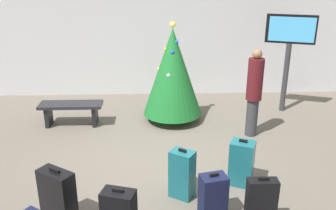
{
  "coord_description": "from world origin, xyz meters",
  "views": [
    {
      "loc": [
        -0.05,
        -5.5,
        3.11
      ],
      "look_at": [
        0.17,
        0.34,
        0.9
      ],
      "focal_mm": 39.0,
      "sensor_mm": 36.0,
      "label": 1
    }
  ],
  "objects_px": {
    "waiting_bench": "(71,109)",
    "traveller_0": "(254,91)",
    "suitcase_4": "(182,174)",
    "suitcase_8": "(261,204)",
    "flight_info_kiosk": "(289,43)",
    "suitcase_7": "(58,198)",
    "suitcase_6": "(242,163)",
    "holiday_tree": "(173,72)",
    "suitcase_3": "(213,197)"
  },
  "relations": [
    {
      "from": "suitcase_4",
      "to": "suitcase_7",
      "type": "xyz_separation_m",
      "value": [
        -1.61,
        -0.55,
        0.03
      ]
    },
    {
      "from": "suitcase_7",
      "to": "suitcase_8",
      "type": "bearing_deg",
      "value": -3.66
    },
    {
      "from": "suitcase_3",
      "to": "traveller_0",
      "type": "bearing_deg",
      "value": 65.42
    },
    {
      "from": "suitcase_4",
      "to": "suitcase_8",
      "type": "xyz_separation_m",
      "value": [
        0.93,
        -0.71,
        -0.01
      ]
    },
    {
      "from": "waiting_bench",
      "to": "suitcase_4",
      "type": "xyz_separation_m",
      "value": [
        2.11,
        -2.64,
        0.01
      ]
    },
    {
      "from": "waiting_bench",
      "to": "suitcase_8",
      "type": "distance_m",
      "value": 4.53
    },
    {
      "from": "traveller_0",
      "to": "suitcase_4",
      "type": "distance_m",
      "value": 2.58
    },
    {
      "from": "holiday_tree",
      "to": "suitcase_7",
      "type": "xyz_separation_m",
      "value": [
        -1.61,
        -3.37,
        -0.69
      ]
    },
    {
      "from": "holiday_tree",
      "to": "suitcase_6",
      "type": "xyz_separation_m",
      "value": [
        0.92,
        -2.53,
        -0.73
      ]
    },
    {
      "from": "waiting_bench",
      "to": "suitcase_6",
      "type": "height_order",
      "value": "suitcase_6"
    },
    {
      "from": "suitcase_3",
      "to": "suitcase_4",
      "type": "bearing_deg",
      "value": 127.5
    },
    {
      "from": "suitcase_7",
      "to": "suitcase_8",
      "type": "distance_m",
      "value": 2.55
    },
    {
      "from": "suitcase_6",
      "to": "suitcase_4",
      "type": "bearing_deg",
      "value": -162.17
    },
    {
      "from": "traveller_0",
      "to": "suitcase_7",
      "type": "height_order",
      "value": "traveller_0"
    },
    {
      "from": "suitcase_3",
      "to": "suitcase_7",
      "type": "distance_m",
      "value": 1.98
    },
    {
      "from": "suitcase_3",
      "to": "suitcase_8",
      "type": "height_order",
      "value": "suitcase_8"
    },
    {
      "from": "traveller_0",
      "to": "suitcase_3",
      "type": "relative_size",
      "value": 2.62
    },
    {
      "from": "waiting_bench",
      "to": "suitcase_4",
      "type": "distance_m",
      "value": 3.38
    },
    {
      "from": "waiting_bench",
      "to": "traveller_0",
      "type": "relative_size",
      "value": 0.75
    },
    {
      "from": "waiting_bench",
      "to": "suitcase_6",
      "type": "distance_m",
      "value": 3.83
    },
    {
      "from": "holiday_tree",
      "to": "traveller_0",
      "type": "distance_m",
      "value": 1.72
    },
    {
      "from": "holiday_tree",
      "to": "suitcase_4",
      "type": "bearing_deg",
      "value": -90.02
    },
    {
      "from": "flight_info_kiosk",
      "to": "suitcase_7",
      "type": "height_order",
      "value": "flight_info_kiosk"
    },
    {
      "from": "holiday_tree",
      "to": "flight_info_kiosk",
      "type": "height_order",
      "value": "flight_info_kiosk"
    },
    {
      "from": "suitcase_3",
      "to": "flight_info_kiosk",
      "type": "bearing_deg",
      "value": 59.84
    },
    {
      "from": "waiting_bench",
      "to": "traveller_0",
      "type": "xyz_separation_m",
      "value": [
        3.63,
        -0.62,
        0.57
      ]
    },
    {
      "from": "suitcase_4",
      "to": "suitcase_7",
      "type": "relative_size",
      "value": 0.94
    },
    {
      "from": "flight_info_kiosk",
      "to": "suitcase_4",
      "type": "bearing_deg",
      "value": -127.86
    },
    {
      "from": "suitcase_8",
      "to": "flight_info_kiosk",
      "type": "bearing_deg",
      "value": 67.83
    },
    {
      "from": "flight_info_kiosk",
      "to": "waiting_bench",
      "type": "relative_size",
      "value": 1.69
    },
    {
      "from": "flight_info_kiosk",
      "to": "traveller_0",
      "type": "xyz_separation_m",
      "value": [
        -1.06,
        -1.29,
        -0.65
      ]
    },
    {
      "from": "traveller_0",
      "to": "suitcase_6",
      "type": "xyz_separation_m",
      "value": [
        -0.59,
        -1.72,
        -0.56
      ]
    },
    {
      "from": "traveller_0",
      "to": "suitcase_4",
      "type": "height_order",
      "value": "traveller_0"
    },
    {
      "from": "suitcase_3",
      "to": "suitcase_6",
      "type": "distance_m",
      "value": 0.95
    },
    {
      "from": "waiting_bench",
      "to": "traveller_0",
      "type": "height_order",
      "value": "traveller_0"
    },
    {
      "from": "traveller_0",
      "to": "suitcase_3",
      "type": "height_order",
      "value": "traveller_0"
    },
    {
      "from": "holiday_tree",
      "to": "suitcase_4",
      "type": "xyz_separation_m",
      "value": [
        -0.0,
        -2.82,
        -0.72
      ]
    },
    {
      "from": "waiting_bench",
      "to": "suitcase_8",
      "type": "relative_size",
      "value": 1.75
    },
    {
      "from": "suitcase_4",
      "to": "waiting_bench",
      "type": "bearing_deg",
      "value": 128.67
    },
    {
      "from": "traveller_0",
      "to": "suitcase_4",
      "type": "xyz_separation_m",
      "value": [
        -1.51,
        -2.02,
        -0.56
      ]
    },
    {
      "from": "flight_info_kiosk",
      "to": "suitcase_7",
      "type": "distance_m",
      "value": 5.81
    },
    {
      "from": "traveller_0",
      "to": "suitcase_6",
      "type": "distance_m",
      "value": 1.91
    },
    {
      "from": "suitcase_4",
      "to": "suitcase_7",
      "type": "height_order",
      "value": "suitcase_7"
    },
    {
      "from": "waiting_bench",
      "to": "suitcase_8",
      "type": "xyz_separation_m",
      "value": [
        3.05,
        -3.35,
        -0.0
      ]
    },
    {
      "from": "flight_info_kiosk",
      "to": "suitcase_3",
      "type": "bearing_deg",
      "value": -120.16
    },
    {
      "from": "waiting_bench",
      "to": "suitcase_7",
      "type": "height_order",
      "value": "suitcase_7"
    },
    {
      "from": "holiday_tree",
      "to": "suitcase_3",
      "type": "distance_m",
      "value": 3.41
    },
    {
      "from": "suitcase_6",
      "to": "suitcase_8",
      "type": "distance_m",
      "value": 1.01
    },
    {
      "from": "waiting_bench",
      "to": "suitcase_7",
      "type": "bearing_deg",
      "value": -81.02
    },
    {
      "from": "suitcase_3",
      "to": "suitcase_6",
      "type": "relative_size",
      "value": 0.89
    }
  ]
}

